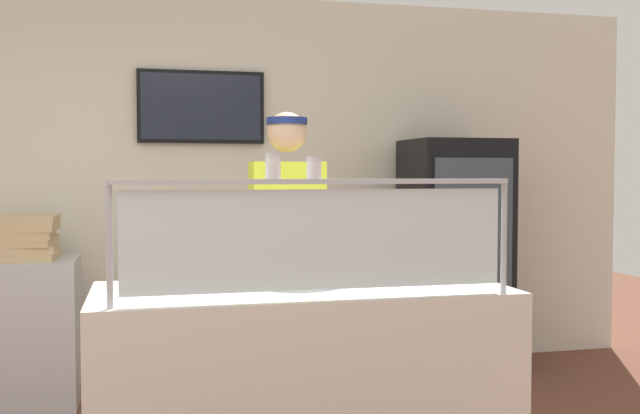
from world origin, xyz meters
The scene contains 11 objects.
shop_rear_unit centered at (0.88, 2.62, 1.36)m, with size 6.16×0.13×2.70m.
serving_counter centered at (0.88, 0.38, 0.47)m, with size 1.76×0.77×0.95m, color silver.
sneeze_guard centered at (0.88, 0.06, 1.24)m, with size 1.59×0.06×0.47m.
pizza_tray centered at (0.88, 0.44, 0.97)m, with size 0.41×0.41×0.04m.
pizza_server centered at (0.83, 0.42, 0.99)m, with size 0.07×0.28×0.01m, color #ADAFB7.
parmesan_shaker centered at (0.70, 0.06, 1.46)m, with size 0.06×0.06×0.10m.
pepper_flake_shaker centered at (0.86, 0.06, 1.46)m, with size 0.06×0.06×0.09m.
worker_figure centered at (0.96, 1.08, 1.01)m, with size 0.41×0.50×1.76m.
drink_fridge centered at (2.38, 2.18, 0.84)m, with size 0.67×0.64×1.68m.
prep_shelf centered at (-0.53, 2.13, 0.45)m, with size 0.70×0.55×0.91m, color #B7BABF.
pizza_box_stack centered at (-0.53, 2.13, 1.04)m, with size 0.47×0.45×0.27m.
Camera 1 is at (0.22, -2.70, 1.44)m, focal length 41.38 mm.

